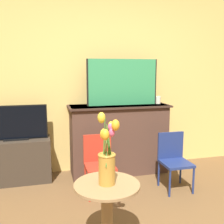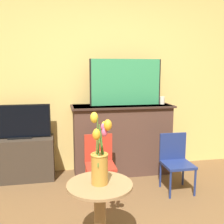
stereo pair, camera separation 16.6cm
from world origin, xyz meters
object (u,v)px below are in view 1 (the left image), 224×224
(painting, at_px, (123,82))
(chair_blue, at_px, (174,157))
(tv_monitor, at_px, (15,123))
(vase_tulips, at_px, (107,158))
(chair_red, at_px, (99,161))

(painting, xyz_separation_m, chair_blue, (0.46, -0.66, -0.88))
(tv_monitor, relative_size, vase_tulips, 1.41)
(painting, xyz_separation_m, vase_tulips, (-0.59, -1.58, -0.48))
(tv_monitor, bearing_deg, vase_tulips, -63.24)
(chair_red, height_order, chair_blue, same)
(tv_monitor, bearing_deg, chair_red, -30.10)
(painting, height_order, chair_red, painting)
(tv_monitor, xyz_separation_m, chair_blue, (1.85, -0.67, -0.38))
(vase_tulips, bearing_deg, chair_blue, 41.41)
(tv_monitor, distance_m, chair_blue, 2.01)
(painting, distance_m, chair_blue, 1.19)
(painting, relative_size, chair_red, 1.45)
(painting, bearing_deg, tv_monitor, 179.41)
(vase_tulips, bearing_deg, painting, 69.42)
(chair_blue, bearing_deg, tv_monitor, 160.10)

